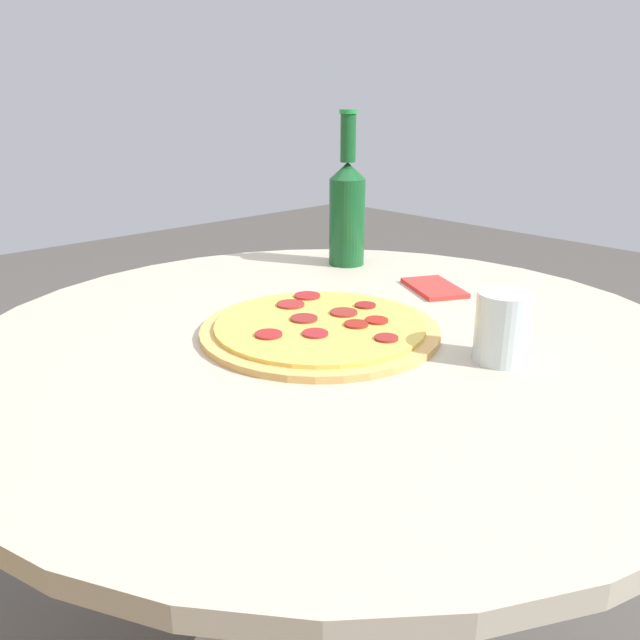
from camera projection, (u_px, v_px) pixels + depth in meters
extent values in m
cylinder|color=#B2A893|center=(331.00, 536.00, 1.03)|extent=(0.07, 0.07, 0.67)
cylinder|color=#B2A893|center=(333.00, 341.00, 0.91)|extent=(1.06, 1.06, 0.02)
cylinder|color=tan|center=(320.00, 330.00, 0.90)|extent=(0.35, 0.35, 0.01)
cylinder|color=#E0BC4C|center=(320.00, 325.00, 0.90)|extent=(0.30, 0.30, 0.01)
cylinder|color=maroon|center=(304.00, 318.00, 0.91)|extent=(0.04, 0.04, 0.00)
cylinder|color=maroon|center=(365.00, 305.00, 0.97)|extent=(0.03, 0.03, 0.00)
cylinder|color=maroon|center=(315.00, 333.00, 0.85)|extent=(0.04, 0.04, 0.00)
cylinder|color=maroon|center=(386.00, 338.00, 0.84)|extent=(0.03, 0.03, 0.00)
cylinder|color=maroon|center=(291.00, 304.00, 0.97)|extent=(0.04, 0.04, 0.00)
cylinder|color=maroon|center=(344.00, 312.00, 0.94)|extent=(0.04, 0.04, 0.00)
cylinder|color=maroon|center=(377.00, 320.00, 0.90)|extent=(0.03, 0.03, 0.00)
cylinder|color=maroon|center=(356.00, 324.00, 0.89)|extent=(0.03, 0.03, 0.00)
cylinder|color=maroon|center=(268.00, 334.00, 0.85)|extent=(0.04, 0.04, 0.00)
cylinder|color=maroon|center=(307.00, 296.00, 1.02)|extent=(0.04, 0.04, 0.00)
cylinder|color=#144C23|center=(347.00, 222.00, 1.25)|extent=(0.07, 0.07, 0.17)
cone|color=#144C23|center=(348.00, 171.00, 1.22)|extent=(0.07, 0.07, 0.03)
cylinder|color=#144C23|center=(348.00, 138.00, 1.20)|extent=(0.03, 0.03, 0.09)
cylinder|color=#1E8438|center=(349.00, 112.00, 1.18)|extent=(0.03, 0.03, 0.01)
cylinder|color=silver|center=(502.00, 327.00, 0.80)|extent=(0.07, 0.07, 0.09)
cube|color=red|center=(434.00, 288.00, 1.11)|extent=(0.15, 0.13, 0.01)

